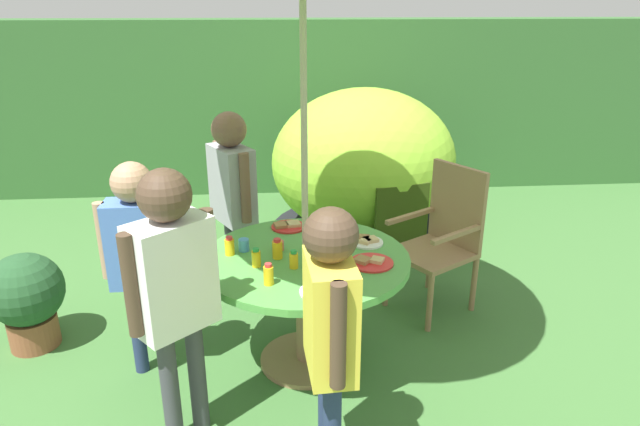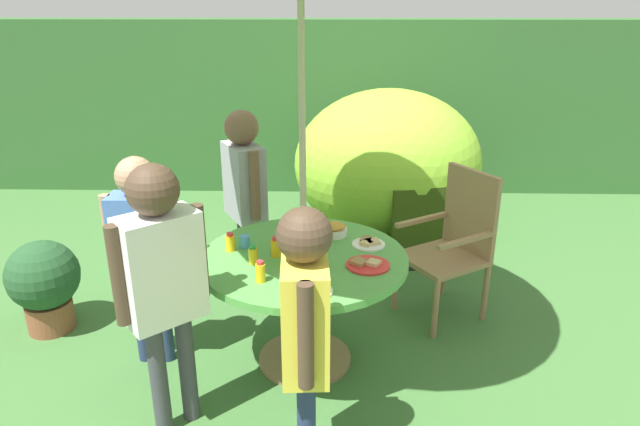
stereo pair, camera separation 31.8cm
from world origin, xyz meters
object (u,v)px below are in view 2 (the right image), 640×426
(potted_plant, at_px, (44,282))
(plate_near_right, at_px, (369,243))
(child_in_blue_shirt, at_px, (143,236))
(child_in_yellow_shirt, at_px, (305,316))
(juice_bottle_center_back, at_px, (289,258))
(juice_bottle_mid_right, at_px, (276,247))
(dome_tent, at_px, (387,164))
(plate_far_left, at_px, (367,264))
(juice_bottle_spot_a, at_px, (321,240))
(child_in_grey_shirt, at_px, (244,182))
(juice_bottle_front_edge, at_px, (253,255))
(plate_near_left, at_px, (294,225))
(juice_bottle_far_right, at_px, (230,242))
(juice_bottle_back_edge, at_px, (321,258))
(cup_near, at_px, (245,242))
(cup_far, at_px, (278,244))
(snack_bowl, at_px, (335,230))
(juice_bottle_mid_left, at_px, (260,272))
(plate_center_front, at_px, (311,290))
(child_in_white_shirt, at_px, (162,269))
(wooden_chair, at_px, (455,239))
(garden_table, at_px, (304,278))

(potted_plant, bearing_deg, plate_near_right, -4.32)
(child_in_blue_shirt, height_order, child_in_yellow_shirt, child_in_yellow_shirt)
(juice_bottle_center_back, bearing_deg, juice_bottle_mid_right, 123.58)
(dome_tent, xyz_separation_m, plate_far_left, (-0.31, -2.21, 0.05))
(juice_bottle_spot_a, bearing_deg, child_in_grey_shirt, 127.65)
(juice_bottle_front_edge, bearing_deg, plate_near_left, 70.87)
(plate_near_right, distance_m, juice_bottle_far_right, 0.82)
(juice_bottle_front_edge, height_order, juice_bottle_spot_a, juice_bottle_spot_a)
(plate_near_left, distance_m, juice_bottle_back_edge, 0.62)
(cup_near, distance_m, cup_far, 0.20)
(snack_bowl, xyz_separation_m, juice_bottle_center_back, (-0.25, -0.44, 0.01))
(plate_far_left, distance_m, juice_bottle_mid_left, 0.60)
(plate_center_front, relative_size, plate_far_left, 0.92)
(child_in_grey_shirt, relative_size, plate_far_left, 5.73)
(child_in_grey_shirt, bearing_deg, juice_bottle_back_edge, 1.03)
(snack_bowl, relative_size, juice_bottle_front_edge, 1.46)
(plate_near_left, xyz_separation_m, cup_far, (-0.07, -0.34, 0.02))
(juice_bottle_spot_a, bearing_deg, snack_bowl, 68.29)
(child_in_white_shirt, distance_m, plate_near_left, 1.16)
(child_in_grey_shirt, relative_size, cup_far, 20.55)
(snack_bowl, bearing_deg, child_in_yellow_shirt, -95.90)
(plate_near_right, bearing_deg, child_in_blue_shirt, -172.80)
(wooden_chair, distance_m, potted_plant, 2.74)
(juice_bottle_back_edge, xyz_separation_m, juice_bottle_spot_a, (-0.01, 0.24, -0.00))
(juice_bottle_center_back, distance_m, juice_bottle_mid_left, 0.22)
(garden_table, bearing_deg, plate_center_front, -82.36)
(dome_tent, distance_m, juice_bottle_front_edge, 2.39)
(wooden_chair, bearing_deg, juice_bottle_mid_right, -93.34)
(juice_bottle_far_right, bearing_deg, juice_bottle_mid_right, -13.99)
(child_in_blue_shirt, bearing_deg, juice_bottle_back_edge, -8.18)
(garden_table, height_order, juice_bottle_far_right, juice_bottle_far_right)
(potted_plant, distance_m, cup_far, 1.63)
(cup_near, bearing_deg, juice_bottle_back_edge, -28.96)
(plate_near_left, xyz_separation_m, juice_bottle_front_edge, (-0.19, -0.54, 0.04))
(garden_table, height_order, potted_plant, garden_table)
(juice_bottle_front_edge, xyz_separation_m, juice_bottle_spot_a, (0.37, 0.20, 0.00))
(dome_tent, distance_m, juice_bottle_mid_left, 2.56)
(snack_bowl, bearing_deg, child_in_grey_shirt, 141.00)
(potted_plant, xyz_separation_m, juice_bottle_far_right, (1.29, -0.25, 0.41))
(child_in_grey_shirt, xyz_separation_m, plate_near_right, (0.84, -0.66, -0.17))
(juice_bottle_far_right, relative_size, cup_near, 1.55)
(child_in_yellow_shirt, height_order, plate_near_right, child_in_yellow_shirt)
(snack_bowl, xyz_separation_m, cup_far, (-0.33, -0.20, -0.01))
(snack_bowl, distance_m, juice_bottle_spot_a, 0.22)
(cup_far, bearing_deg, juice_bottle_far_right, -171.56)
(wooden_chair, height_order, snack_bowl, wooden_chair)
(child_in_white_shirt, distance_m, snack_bowl, 1.19)
(juice_bottle_center_back, xyz_separation_m, juice_bottle_mid_right, (-0.09, 0.13, 0.01))
(wooden_chair, relative_size, child_in_yellow_shirt, 0.77)
(wooden_chair, height_order, juice_bottle_center_back, wooden_chair)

